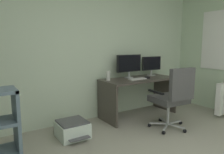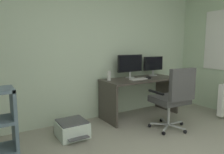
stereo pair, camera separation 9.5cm
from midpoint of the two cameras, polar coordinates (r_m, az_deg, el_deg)
The scene contains 9 objects.
wall_back at distance 3.89m, azimuth -5.97°, elevation 8.68°, with size 5.06×0.10×2.76m, color beige.
desk at distance 4.13m, azimuth 8.18°, elevation -3.04°, with size 1.49×0.65×0.74m.
monitor_main at distance 4.11m, azimuth 5.60°, elevation 3.47°, with size 0.57×0.18×0.45m.
monitor_secondary at distance 4.50m, azimuth 11.64°, elevation 3.35°, with size 0.48×0.18×0.39m.
keyboard at distance 3.95m, azimuth 7.81°, elevation -0.54°, with size 0.34×0.13×0.02m, color silver.
computer_mouse at distance 4.09m, azimuth 10.43°, elevation -0.19°, with size 0.06×0.10×0.03m, color black.
desktop_speaker at distance 3.80m, azimuth -0.13°, elevation 0.33°, with size 0.07×0.07×0.17m, color silver.
office_chair at distance 3.51m, azimuth 17.01°, elevation -4.91°, with size 0.64×0.63×1.03m.
printer at distance 3.33m, azimuth -9.87°, elevation -13.53°, with size 0.43×0.52×0.25m.
Camera 2 is at (-1.66, -0.93, 1.37)m, focal length 33.98 mm.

